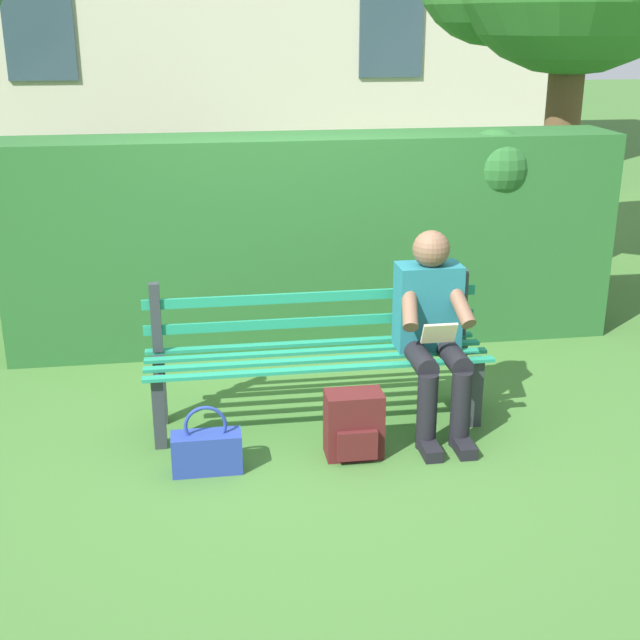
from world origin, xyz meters
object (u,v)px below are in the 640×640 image
(park_bench, at_px, (316,353))
(handbag, at_px, (207,450))
(person_seated, at_px, (433,327))
(backpack, at_px, (354,425))

(park_bench, xyz_separation_m, handbag, (0.68, 0.54, -0.32))
(park_bench, bearing_deg, person_seated, 166.38)
(park_bench, distance_m, handbag, 0.93)
(person_seated, bearing_deg, handbag, 15.70)
(handbag, bearing_deg, person_seated, -164.30)
(person_seated, bearing_deg, park_bench, -13.62)
(park_bench, height_order, handbag, park_bench)
(park_bench, xyz_separation_m, backpack, (-0.14, 0.49, -0.25))
(person_seated, xyz_separation_m, backpack, (0.53, 0.32, -0.44))
(park_bench, xyz_separation_m, person_seated, (-0.67, 0.16, 0.19))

